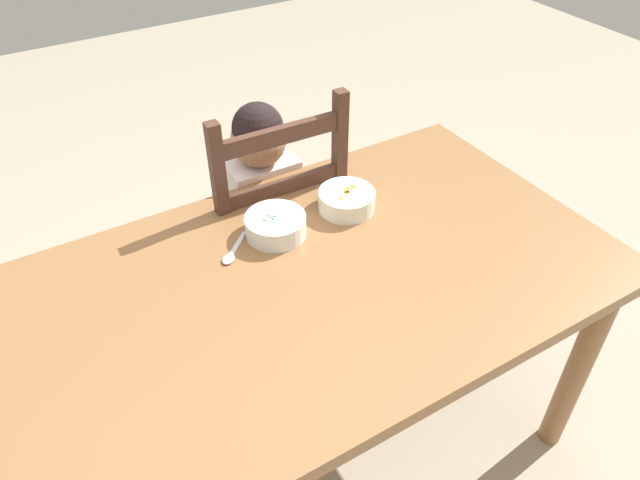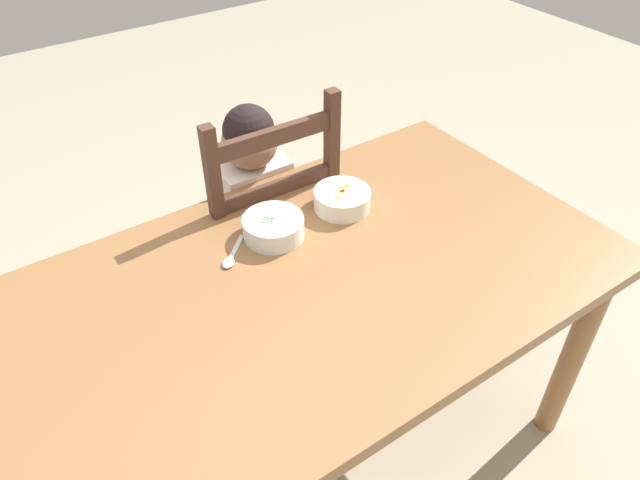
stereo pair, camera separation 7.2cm
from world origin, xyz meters
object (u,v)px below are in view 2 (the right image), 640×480
object	(u,v)px
bowl_of_peas	(274,226)
dining_chair	(261,242)
bowl_of_carrots	(342,199)
spoon	(231,258)
child_figure	(259,204)
dining_table	(315,305)

from	to	relation	value
bowl_of_peas	dining_chair	bearing A→B (deg)	69.64
bowl_of_carrots	spoon	distance (m)	0.36
dining_chair	child_figure	world-z (taller)	dining_chair
bowl_of_carrots	bowl_of_peas	bearing A→B (deg)	180.00
dining_table	dining_chair	world-z (taller)	dining_chair
dining_table	bowl_of_peas	xyz separation A→B (m)	(0.00, 0.19, 0.13)
dining_chair	child_figure	bearing A→B (deg)	-67.17
dining_table	child_figure	size ratio (longest dim) A/B	1.57
child_figure	bowl_of_peas	size ratio (longest dim) A/B	6.00
dining_table	bowl_of_peas	bearing A→B (deg)	89.41
child_figure	bowl_of_peas	xyz separation A→B (m)	(-0.11, -0.29, 0.15)
dining_chair	bowl_of_carrots	distance (m)	0.44
spoon	dining_table	bearing A→B (deg)	-51.24
dining_table	spoon	world-z (taller)	spoon
dining_table	spoon	bearing A→B (deg)	128.76
dining_chair	bowl_of_peas	xyz separation A→B (m)	(-0.11, -0.30, 0.31)
bowl_of_peas	spoon	size ratio (longest dim) A/B	1.44
dining_chair	spoon	world-z (taller)	dining_chair
bowl_of_carrots	spoon	xyz separation A→B (m)	(-0.36, -0.02, -0.03)
bowl_of_peas	bowl_of_carrots	size ratio (longest dim) A/B	1.02
spoon	bowl_of_carrots	bearing A→B (deg)	3.06
dining_chair	bowl_of_peas	size ratio (longest dim) A/B	6.39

